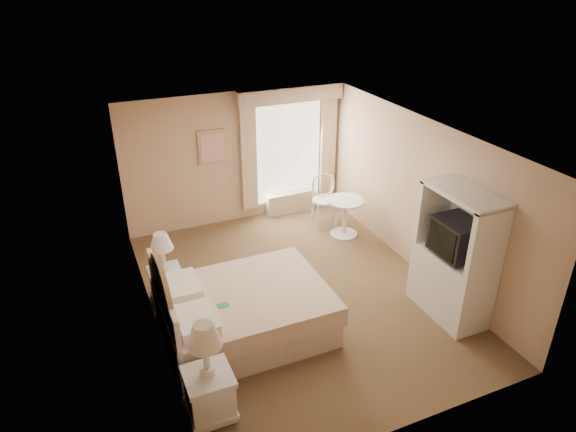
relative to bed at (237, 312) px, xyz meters
name	(u,v)px	position (x,y,z in m)	size (l,w,h in m)	color
room	(297,221)	(1.12, 0.55, 0.89)	(4.21, 5.51, 2.51)	brown
window	(290,148)	(2.17, 3.20, 0.98)	(2.05, 0.22, 2.51)	white
framed_art	(212,147)	(0.67, 3.26, 1.19)	(0.52, 0.04, 0.62)	tan
bed	(237,312)	(0.00, 0.00, 0.00)	(2.18, 1.71, 1.52)	tan
nightstand_near	(209,383)	(-0.72, -1.20, 0.11)	(0.52, 0.52, 1.25)	silver
nightstand_far	(166,277)	(-0.72, 1.13, 0.06)	(0.47, 0.47, 1.13)	silver
round_table	(345,212)	(2.69, 1.90, 0.11)	(0.67, 0.67, 0.71)	silver
cafe_chair	(324,195)	(2.57, 2.51, 0.20)	(0.55, 0.55, 0.98)	silver
armoire	(454,265)	(2.93, -0.72, 0.43)	(0.58, 1.15, 1.91)	silver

